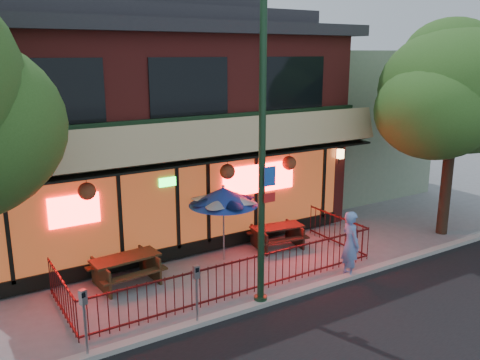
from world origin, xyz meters
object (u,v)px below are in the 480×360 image
(street_light, at_px, (262,178))
(pedestrian, at_px, (350,244))
(street_tree_right, at_px, (455,84))
(picnic_table_right, at_px, (277,233))
(picnic_table_left, at_px, (126,266))
(parking_meter_far, at_px, (84,313))
(parking_meter_near, at_px, (196,285))
(patio_umbrella, at_px, (223,196))

(street_light, height_order, pedestrian, street_light)
(street_tree_right, bearing_deg, picnic_table_right, 161.80)
(picnic_table_left, xyz_separation_m, parking_meter_far, (-1.83, -2.88, 0.52))
(picnic_table_right, height_order, pedestrian, pedestrian)
(parking_meter_near, relative_size, parking_meter_far, 0.95)
(street_light, relative_size, parking_meter_far, 4.66)
(street_tree_right, xyz_separation_m, parking_meter_near, (-9.80, -1.07, -3.99))
(street_light, bearing_deg, street_tree_right, 7.01)
(parking_meter_far, bearing_deg, pedestrian, 1.04)
(parking_meter_far, bearing_deg, street_tree_right, 4.98)
(street_tree_right, bearing_deg, patio_umbrella, 166.30)
(patio_umbrella, distance_m, pedestrian, 3.76)
(patio_umbrella, xyz_separation_m, parking_meter_near, (-2.36, -2.88, -0.98))
(parking_meter_far, bearing_deg, parking_meter_near, 0.00)
(picnic_table_left, relative_size, patio_umbrella, 0.81)
(pedestrian, bearing_deg, picnic_table_left, 74.61)
(street_tree_right, xyz_separation_m, patio_umbrella, (-7.44, 1.81, -3.01))
(picnic_table_right, bearing_deg, picnic_table_left, -179.96)
(pedestrian, bearing_deg, patio_umbrella, 52.43)
(parking_meter_near, xyz_separation_m, parking_meter_far, (-2.44, -0.00, 0.05))
(street_tree_right, bearing_deg, pedestrian, -169.59)
(street_light, xyz_separation_m, parking_meter_near, (-1.76, -0.08, -2.18))
(street_tree_right, distance_m, picnic_table_left, 11.47)
(street_light, xyz_separation_m, picnic_table_left, (-2.37, 2.80, -2.66))
(picnic_table_left, height_order, parking_meter_far, parking_meter_far)
(picnic_table_right, distance_m, parking_meter_near, 5.19)
(parking_meter_near, distance_m, parking_meter_far, 2.44)
(street_tree_right, relative_size, picnic_table_left, 3.79)
(street_light, height_order, patio_umbrella, street_light)
(pedestrian, xyz_separation_m, parking_meter_near, (-4.71, -0.13, 0.05))
(street_tree_right, height_order, picnic_table_left, street_tree_right)
(street_tree_right, distance_m, patio_umbrella, 8.23)
(street_light, xyz_separation_m, street_tree_right, (8.04, 0.99, 1.81))
(street_tree_right, xyz_separation_m, parking_meter_far, (-12.24, -1.07, -3.94))
(street_light, height_order, picnic_table_right, street_light)
(patio_umbrella, xyz_separation_m, pedestrian, (2.35, -2.75, -1.03))
(street_tree_right, xyz_separation_m, picnic_table_right, (-5.52, 1.81, -4.50))
(picnic_table_right, xyz_separation_m, patio_umbrella, (-1.93, 0.00, 1.49))
(street_light, relative_size, street_tree_right, 1.00)
(parking_meter_near, bearing_deg, street_light, 2.52)
(street_tree_right, height_order, pedestrian, street_tree_right)
(picnic_table_right, relative_size, parking_meter_far, 1.19)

